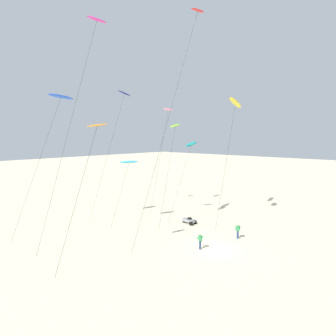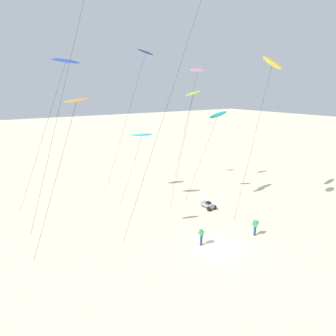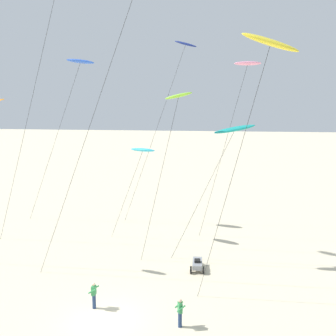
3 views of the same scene
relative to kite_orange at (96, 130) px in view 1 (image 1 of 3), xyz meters
The scene contains 14 objects.
ground_plane 16.46m from the kite_orange, 33.46° to the right, with size 260.00×260.00×0.00m, color beige.
kite_orange is the anchor object (origin of this frame).
kite_yellow 19.01m from the kite_orange, ahead, with size 5.52×1.49×16.28m.
kite_teal 17.20m from the kite_orange, ahead, with size 6.21×1.22×10.76m.
kite_pink 20.05m from the kite_orange, 23.73° to the left, with size 4.97×0.74×15.58m.
kite_navy 17.81m from the kite_orange, 42.51° to the left, with size 7.32×0.84×17.93m.
kite_lime 13.02m from the kite_orange, ahead, with size 3.90×0.66×13.02m.
kite_cyan 12.17m from the kite_orange, 35.98° to the left, with size 4.30×1.77×8.32m.
kite_red 18.34m from the kite_orange, ahead, with size 11.53×1.54×25.89m.
kite_magenta 12.51m from the kite_orange, 53.80° to the left, with size 8.33×1.39×23.67m.
kite_blue 11.91m from the kite_orange, 76.64° to the left, with size 7.78×1.38×16.38m.
kite_flyer_nearest 18.78m from the kite_orange, 24.90° to the right, with size 0.66×0.68×1.67m.
kite_flyer_middle 14.81m from the kite_orange, 30.97° to the right, with size 0.57×0.60×1.67m.
beach_buggy 18.48m from the kite_orange, ahead, with size 1.04×2.06×0.82m.
Camera 1 is at (-23.89, -15.19, 11.35)m, focal length 30.78 mm.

